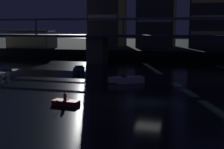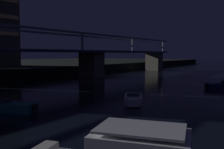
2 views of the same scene
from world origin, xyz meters
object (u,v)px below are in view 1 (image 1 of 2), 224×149
river_bridge (173,44)px  dinghy_with_paddler (66,102)px  waterfront_pavilion (32,39)px  speedboat_mid_left (10,73)px  speedboat_near_right (127,80)px  speedboat_mid_center (79,70)px  tower_central (209,10)px

river_bridge → dinghy_with_paddler: (-7.55, -35.98, -4.07)m
waterfront_pavilion → speedboat_mid_left: size_ratio=2.37×
speedboat_near_right → waterfront_pavilion: bearing=134.6°
waterfront_pavilion → speedboat_mid_left: bearing=-66.0°
speedboat_mid_center → dinghy_with_paddler: (6.74, -20.91, -0.14)m
speedboat_mid_center → waterfront_pavilion: bearing=131.5°
tower_central → dinghy_with_paddler: (-14.99, -60.55, -11.96)m
river_bridge → dinghy_with_paddler: size_ratio=37.50×
speedboat_near_right → speedboat_mid_left: 19.06m
speedboat_near_right → dinghy_with_paddler: 14.17m
river_bridge → tower_central: 26.86m
speedboat_mid_left → dinghy_with_paddler: bearing=-43.4°
dinghy_with_paddler → speedboat_mid_center: bearing=107.9°
waterfront_pavilion → dinghy_with_paddler: bearing=-57.4°
speedboat_near_right → speedboat_mid_center: (-9.77, 7.07, 0.00)m
tower_central → speedboat_mid_center: (-21.73, -39.63, -11.82)m
river_bridge → dinghy_with_paddler: river_bridge is taller
waterfront_pavilion → speedboat_mid_left: waterfront_pavilion is taller
tower_central → waterfront_pavilion: tower_central is taller
speedboat_near_right → speedboat_mid_left: bearing=176.2°
waterfront_pavilion → dinghy_with_paddler: waterfront_pavilion is taller
waterfront_pavilion → speedboat_mid_center: size_ratio=2.42×
speedboat_near_right → speedboat_mid_left: (-19.02, 1.26, 0.00)m
tower_central → waterfront_pavilion: 47.92m
tower_central → waterfront_pavilion: bearing=-164.5°
waterfront_pavilion → speedboat_near_right: waterfront_pavilion is taller
speedboat_mid_left → dinghy_with_paddler: size_ratio=1.94×
waterfront_pavilion → speedboat_near_right: (33.60, -34.05, -4.02)m
speedboat_near_right → speedboat_mid_center: 12.06m
speedboat_near_right → speedboat_mid_center: bearing=144.1°
tower_central → speedboat_mid_center: size_ratio=3.97×
tower_central → speedboat_mid_left: bearing=-124.3°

